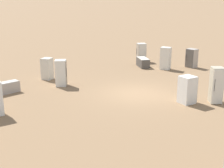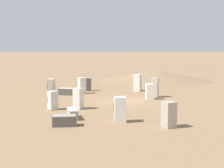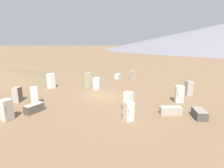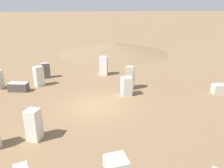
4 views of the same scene
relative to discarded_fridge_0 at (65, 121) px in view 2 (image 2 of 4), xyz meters
name	(u,v)px [view 2 (image 2 of 4)]	position (x,y,z in m)	size (l,w,h in m)	color
ground_plane	(122,102)	(7.96, -5.44, -0.33)	(1000.00, 1000.00, 0.00)	#846647
dirt_mound	(155,76)	(25.18, -14.35, 0.45)	(16.66, 16.66, 1.57)	#7F6647
discarded_fridge_0	(65,121)	(0.00, 0.00, 0.00)	(0.91, 1.53, 0.67)	#4C4742
discarded_fridge_2	(137,83)	(14.81, -8.75, 0.61)	(0.99, 1.03, 1.88)	white
discarded_fridge_3	(120,109)	(0.36, -3.59, 0.50)	(0.81, 0.82, 1.66)	white
discarded_fridge_4	(78,98)	(5.39, -1.29, 0.50)	(0.92, 0.90, 1.66)	silver
discarded_fridge_5	(82,86)	(13.95, -2.39, 0.52)	(0.86, 0.91, 1.72)	silver
discarded_fridge_6	(169,115)	(-1.54, -6.22, 0.45)	(0.88, 0.85, 1.57)	#A89E93
discarded_fridge_8	(51,86)	(14.51, 0.85, 0.46)	(0.93, 0.93, 1.58)	beige
discarded_fridge_9	(155,87)	(10.13, -9.28, 0.63)	(0.88, 0.89, 1.93)	#B2A88E
discarded_fridge_10	(66,92)	(13.20, -0.68, 0.02)	(1.32, 1.69, 0.71)	#4C4742
discarded_fridge_11	(150,92)	(8.93, -8.34, 0.40)	(0.87, 0.84, 1.47)	white
discarded_fridge_12	(53,100)	(5.47, 0.70, 0.40)	(0.86, 0.87, 1.47)	beige
discarded_fridge_13	(72,114)	(2.01, -0.60, 0.00)	(1.74, 0.68, 0.67)	#A89E93
discarded_fridge_14	(88,84)	(16.06, -3.24, 0.40)	(0.66, 0.78, 1.47)	#A89E93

